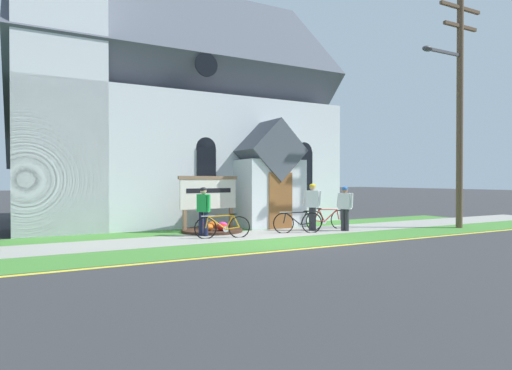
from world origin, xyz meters
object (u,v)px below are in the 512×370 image
at_px(bicycle_green, 298,222).
at_px(cyclist_in_orange_jersey, 203,208).
at_px(cyclist_in_green_jersey, 345,205).
at_px(bicycle_black, 327,219).
at_px(bicycle_red, 223,227).
at_px(roadside_conifer, 304,124).
at_px(utility_pole, 458,97).
at_px(church_sign, 209,194).
at_px(cyclist_in_white_jersey, 312,203).

bearing_deg(bicycle_green, cyclist_in_orange_jersey, 165.40).
bearing_deg(cyclist_in_green_jersey, cyclist_in_orange_jersey, 167.47).
bearing_deg(bicycle_black, cyclist_in_green_jersey, -71.33).
height_order(bicycle_red, cyclist_in_green_jersey, cyclist_in_green_jersey).
distance_m(bicycle_red, roadside_conifer, 11.35).
distance_m(bicycle_green, utility_pole, 7.89).
bearing_deg(cyclist_in_green_jersey, bicycle_red, 176.04).
relative_size(bicycle_red, cyclist_in_orange_jersey, 1.09).
bearing_deg(cyclist_in_orange_jersey, bicycle_red, -66.61).
relative_size(bicycle_red, bicycle_black, 0.96).
bearing_deg(utility_pole, bicycle_green, 166.04).
height_order(bicycle_green, bicycle_black, bicycle_black).
xyz_separation_m(cyclist_in_orange_jersey, cyclist_in_green_jersey, (4.96, -1.10, 0.00)).
bearing_deg(bicycle_red, church_sign, 80.83).
xyz_separation_m(cyclist_in_white_jersey, utility_pole, (5.38, -1.89, 3.96)).
distance_m(church_sign, cyclist_in_orange_jersey, 1.42).
distance_m(bicycle_green, cyclist_in_green_jersey, 1.93).
relative_size(cyclist_in_orange_jersey, utility_pole, 0.18).
height_order(bicycle_red, cyclist_in_orange_jersey, cyclist_in_orange_jersey).
bearing_deg(cyclist_in_white_jersey, bicycle_red, -175.24).
xyz_separation_m(bicycle_red, utility_pole, (9.03, -1.58, 4.59)).
bearing_deg(utility_pole, bicycle_red, 170.05).
bearing_deg(bicycle_green, bicycle_black, 15.90).
xyz_separation_m(cyclist_in_orange_jersey, utility_pole, (9.37, -2.37, 4.04)).
height_order(bicycle_red, cyclist_in_white_jersey, cyclist_in_white_jersey).
xyz_separation_m(bicycle_black, cyclist_in_orange_jersey, (-4.71, 0.37, 0.54)).
bearing_deg(bicycle_black, utility_pole, -23.23).
relative_size(bicycle_green, roadside_conifer, 0.22).
xyz_separation_m(church_sign, bicycle_green, (2.47, -2.01, -0.94)).
bearing_deg(cyclist_in_green_jersey, church_sign, 151.93).
relative_size(bicycle_green, cyclist_in_green_jersey, 1.02).
xyz_separation_m(bicycle_green, cyclist_in_orange_jersey, (-3.13, 0.82, 0.54)).
bearing_deg(church_sign, cyclist_in_orange_jersey, -118.89).
bearing_deg(cyclist_in_green_jersey, roadside_conifer, 66.13).
bearing_deg(bicycle_black, cyclist_in_white_jersey, -171.19).
bearing_deg(bicycle_green, utility_pole, -13.96).
relative_size(bicycle_red, cyclist_in_white_jersey, 1.02).
relative_size(bicycle_black, cyclist_in_white_jersey, 1.06).
distance_m(bicycle_green, cyclist_in_orange_jersey, 3.28).
height_order(bicycle_green, roadside_conifer, roadside_conifer).
relative_size(cyclist_in_white_jersey, roadside_conifer, 0.23).
bearing_deg(cyclist_in_orange_jersey, roadside_conifer, 36.86).
distance_m(bicycle_red, cyclist_in_white_jersey, 3.71).
bearing_deg(roadside_conifer, cyclist_in_green_jersey, -113.87).
xyz_separation_m(church_sign, cyclist_in_green_jersey, (4.30, -2.29, -0.40)).
relative_size(bicycle_red, cyclist_in_green_jersey, 1.09).
bearing_deg(church_sign, roadside_conifer, 33.29).
distance_m(bicycle_red, cyclist_in_orange_jersey, 1.02).
relative_size(bicycle_green, utility_pole, 0.18).
bearing_deg(roadside_conifer, utility_pole, -81.79).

